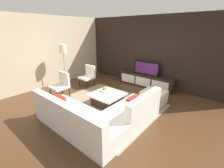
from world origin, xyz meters
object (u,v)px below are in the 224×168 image
(television, at_px, (146,68))
(accent_chair_far, at_px, (88,75))
(sectional_couch, at_px, (98,116))
(fruit_bowl, at_px, (105,90))
(media_console, at_px, (145,80))
(floor_lamp, at_px, (63,52))
(ottoman, at_px, (154,97))
(coffee_table, at_px, (107,99))
(accent_chair_near, at_px, (62,83))

(television, xyz_separation_m, accent_chair_far, (-1.86, -1.50, -0.28))
(sectional_couch, height_order, fruit_bowl, sectional_couch)
(media_console, height_order, accent_chair_far, accent_chair_far)
(fruit_bowl, bearing_deg, television, 82.71)
(floor_lamp, xyz_separation_m, fruit_bowl, (2.24, -0.04, -1.01))
(fruit_bowl, distance_m, accent_chair_far, 1.72)
(sectional_couch, height_order, ottoman, sectional_couch)
(floor_lamp, relative_size, ottoman, 2.47)
(ottoman, height_order, accent_chair_far, accent_chair_far)
(television, xyz_separation_m, coffee_table, (-0.10, -2.30, -0.57))
(television, height_order, accent_chair_near, television)
(coffee_table, xyz_separation_m, accent_chair_far, (-1.76, 0.79, 0.29))
(television, height_order, sectional_couch, television)
(coffee_table, bearing_deg, floor_lamp, 176.67)
(fruit_bowl, relative_size, accent_chair_far, 0.32)
(media_console, distance_m, fruit_bowl, 2.22)
(accent_chair_far, bearing_deg, ottoman, 15.91)
(media_console, distance_m, floor_lamp, 3.53)
(television, height_order, ottoman, television)
(accent_chair_near, height_order, fruit_bowl, accent_chair_near)
(accent_chair_near, distance_m, fruit_bowl, 1.61)
(coffee_table, distance_m, accent_chair_near, 1.76)
(television, height_order, accent_chair_far, television)
(accent_chair_near, relative_size, ottoman, 1.24)
(fruit_bowl, bearing_deg, accent_chair_far, 156.35)
(sectional_couch, bearing_deg, media_console, 98.76)
(sectional_couch, xyz_separation_m, accent_chair_far, (-2.37, 1.80, 0.20))
(media_console, bearing_deg, ottoman, -51.62)
(television, bearing_deg, sectional_couch, -81.24)
(coffee_table, distance_m, floor_lamp, 2.72)
(sectional_couch, xyz_separation_m, floor_lamp, (-3.03, 1.15, 1.16))
(media_console, height_order, floor_lamp, floor_lamp)
(media_console, height_order, fruit_bowl, fruit_bowl)
(accent_chair_near, bearing_deg, floor_lamp, 134.17)
(sectional_couch, distance_m, coffee_table, 1.18)
(sectional_couch, distance_m, accent_chair_far, 2.98)
(accent_chair_near, distance_m, accent_chair_far, 1.34)
(sectional_couch, bearing_deg, floor_lamp, 159.25)
(sectional_couch, bearing_deg, coffee_table, 121.18)
(coffee_table, bearing_deg, accent_chair_far, 155.73)
(sectional_couch, height_order, floor_lamp, floor_lamp)
(sectional_couch, xyz_separation_m, accent_chair_near, (-2.26, 0.46, 0.20))
(accent_chair_far, bearing_deg, floor_lamp, -125.37)
(accent_chair_near, xyz_separation_m, accent_chair_far, (-0.10, 1.34, 0.00))
(sectional_couch, distance_m, floor_lamp, 3.44)
(television, distance_m, accent_chair_far, 2.41)
(television, relative_size, accent_chair_far, 1.26)
(media_console, distance_m, ottoman, 1.54)
(floor_lamp, height_order, accent_chair_far, floor_lamp)
(media_console, height_order, sectional_couch, sectional_couch)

